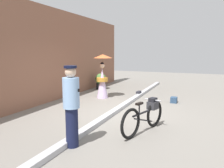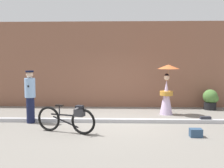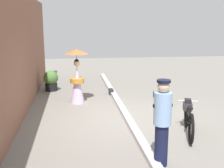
# 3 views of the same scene
# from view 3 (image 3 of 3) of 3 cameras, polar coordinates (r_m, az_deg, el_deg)

# --- Properties ---
(ground_plane) EXTENTS (30.00, 30.00, 0.00)m
(ground_plane) POSITION_cam_3_polar(r_m,az_deg,el_deg) (8.20, 3.04, -7.10)
(ground_plane) COLOR gray
(building_wall) EXTENTS (14.00, 0.40, 3.72)m
(building_wall) POSITION_cam_3_polar(r_m,az_deg,el_deg) (7.83, -20.40, 5.22)
(building_wall) COLOR brown
(building_wall) RESTS_ON ground_plane
(sidewalk_curb) EXTENTS (14.00, 0.20, 0.12)m
(sidewalk_curb) POSITION_cam_3_polar(r_m,az_deg,el_deg) (8.18, 3.05, -6.71)
(sidewalk_curb) COLOR #B2B2B7
(sidewalk_curb) RESTS_ON ground_plane
(bicycle_near_officer) EXTENTS (1.75, 0.67, 0.80)m
(bicycle_near_officer) POSITION_cam_3_polar(r_m,az_deg,el_deg) (7.25, 15.51, -6.69)
(bicycle_near_officer) COLOR black
(bicycle_near_officer) RESTS_ON ground_plane
(person_officer) EXTENTS (0.34, 0.38, 1.71)m
(person_officer) POSITION_cam_3_polar(r_m,az_deg,el_deg) (5.39, 10.31, -7.45)
(person_officer) COLOR #141938
(person_officer) RESTS_ON ground_plane
(person_with_parasol) EXTENTS (0.82, 0.82, 1.88)m
(person_with_parasol) POSITION_cam_3_polar(r_m,az_deg,el_deg) (9.65, -7.22, 1.63)
(person_with_parasol) COLOR silver
(person_with_parasol) RESTS_ON ground_plane
(potted_plant_by_door) EXTENTS (0.61, 0.60, 0.84)m
(potted_plant_by_door) POSITION_cam_3_polar(r_m,az_deg,el_deg) (11.74, -12.42, 0.80)
(potted_plant_by_door) COLOR black
(potted_plant_by_door) RESTS_ON ground_plane
(backpack_on_pavement) EXTENTS (0.34, 0.16, 0.21)m
(backpack_on_pavement) POSITION_cam_3_polar(r_m,az_deg,el_deg) (10.94, -0.16, -1.55)
(backpack_on_pavement) COLOR #26262D
(backpack_on_pavement) RESTS_ON ground_plane
(backpack_spare) EXTENTS (0.32, 0.24, 0.22)m
(backpack_spare) POSITION_cam_3_polar(r_m,az_deg,el_deg) (10.56, 9.37, -2.19)
(backpack_spare) COLOR navy
(backpack_spare) RESTS_ON ground_plane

